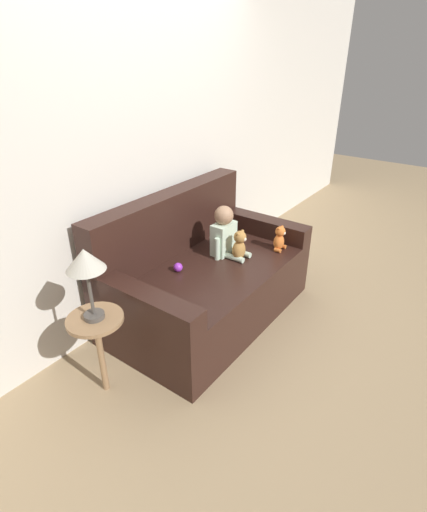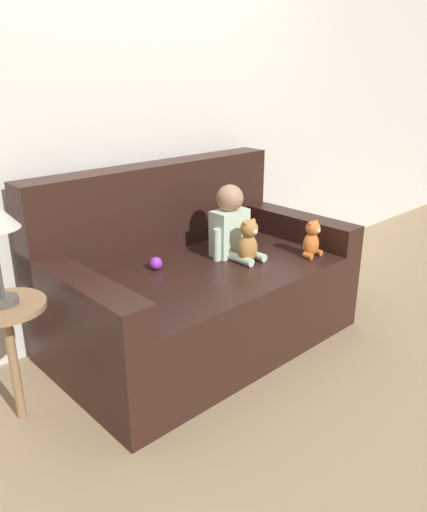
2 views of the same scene
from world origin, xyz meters
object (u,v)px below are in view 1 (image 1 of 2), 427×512
(teddy_bear_brown, at_px, (239,246))
(side_table, at_px, (90,288))
(plush_toy_side, at_px, (279,239))
(toy_ball, at_px, (178,267))
(couch, at_px, (203,278))
(person_baby, at_px, (225,233))

(teddy_bear_brown, xyz_separation_m, side_table, (-1.26, 0.20, 0.18))
(teddy_bear_brown, height_order, plush_toy_side, teddy_bear_brown)
(toy_ball, bearing_deg, teddy_bear_brown, -31.77)
(plush_toy_side, bearing_deg, teddy_bear_brown, 152.77)
(plush_toy_side, distance_m, toy_ball, 0.89)
(teddy_bear_brown, bearing_deg, toy_ball, 148.23)
(couch, distance_m, person_baby, 0.40)
(couch, relative_size, person_baby, 4.03)
(plush_toy_side, bearing_deg, couch, 145.44)
(person_baby, bearing_deg, plush_toy_side, -45.48)
(teddy_bear_brown, bearing_deg, couch, 135.76)
(couch, height_order, plush_toy_side, couch)
(side_table, bearing_deg, toy_ball, 4.81)
(person_baby, xyz_separation_m, side_table, (-1.28, 0.04, 0.12))
(plush_toy_side, xyz_separation_m, side_table, (-1.60, 0.37, 0.20))
(couch, bearing_deg, toy_ball, 163.92)
(teddy_bear_brown, bearing_deg, plush_toy_side, -27.23)
(teddy_bear_brown, height_order, toy_ball, teddy_bear_brown)
(plush_toy_side, bearing_deg, toy_ball, 150.19)
(person_baby, relative_size, side_table, 0.40)
(person_baby, relative_size, toy_ball, 5.90)
(side_table, bearing_deg, teddy_bear_brown, -8.90)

